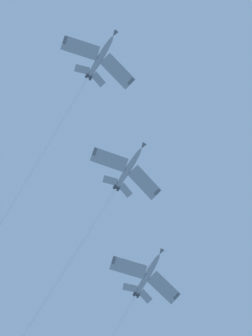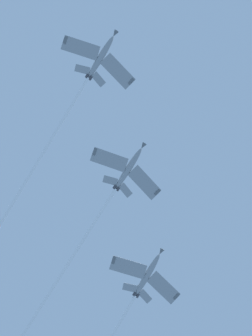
{
  "view_description": "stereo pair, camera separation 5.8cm",
  "coord_description": "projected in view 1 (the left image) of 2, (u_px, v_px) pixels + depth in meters",
  "views": [
    {
      "loc": [
        14.14,
        -1.25,
        1.86
      ],
      "look_at": [
        43.77,
        -10.95,
        126.3
      ],
      "focal_mm": 55.17,
      "sensor_mm": 36.0,
      "label": 1
    },
    {
      "loc": [
        14.16,
        -1.2,
        1.86
      ],
      "look_at": [
        43.77,
        -10.95,
        126.3
      ],
      "focal_mm": 55.17,
      "sensor_mm": 36.0,
      "label": 2
    }
  ],
  "objects": [
    {
      "name": "jet_lead",
      "position": [
        78.0,
        94.0,
        125.16
      ],
      "size": [
        54.87,
        21.59,
        16.12
      ],
      "color": "gray"
    },
    {
      "name": "jet_third",
      "position": [
        127.0,
        311.0,
        129.64
      ],
      "size": [
        53.64,
        21.37,
        15.99
      ],
      "color": "gray"
    },
    {
      "name": "jet_second",
      "position": [
        100.0,
        213.0,
        128.0
      ],
      "size": [
        60.61,
        24.87,
        18.29
      ],
      "color": "gray"
    }
  ]
}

